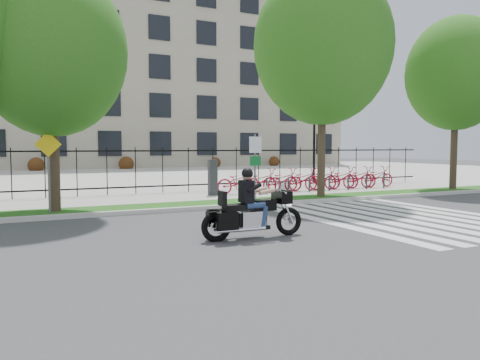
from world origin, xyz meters
name	(u,v)px	position (x,y,z in m)	size (l,w,h in m)	color
ground	(263,229)	(0.00, 0.00, 0.00)	(120.00, 120.00, 0.00)	#3B3B3E
curb	(206,208)	(0.00, 4.10, 0.07)	(60.00, 0.20, 0.15)	#B7B6AD
grass_verge	(197,205)	(0.00, 4.95, 0.07)	(60.00, 1.50, 0.15)	#1A5415
sidewalk	(175,198)	(0.00, 7.45, 0.07)	(60.00, 3.50, 0.15)	#AEABA3
plaza	(101,175)	(0.00, 25.00, 0.05)	(80.00, 34.00, 0.10)	#AEABA3
crosswalk_stripes	(399,217)	(4.83, 0.00, 0.01)	(5.70, 8.00, 0.01)	silver
iron_fence	(163,170)	(0.00, 9.20, 1.15)	(30.00, 0.06, 2.00)	black
office_building	(69,77)	(0.00, 44.92, 9.97)	(60.00, 21.90, 20.15)	gray
lamp_post_right	(314,129)	(10.00, 12.00, 3.21)	(1.06, 0.70, 4.25)	black
street_tree_1	(51,51)	(-4.76, 4.95, 5.13)	(4.62, 4.62, 7.65)	#34281C
street_tree_2	(323,45)	(5.43, 4.95, 6.25)	(5.58, 5.58, 9.32)	#34281C
street_tree_3	(456,74)	(13.18, 4.95, 5.64)	(4.69, 4.69, 8.20)	#34281C
bike_share_station	(312,179)	(6.55, 7.20, 0.68)	(10.09, 0.89, 1.50)	#2D2D33
sign_pole_regulatory	(255,159)	(2.17, 4.58, 1.74)	(0.50, 0.09, 2.50)	#59595B
sign_pole_warning	(48,161)	(-4.96, 4.58, 1.74)	(0.78, 0.09, 2.49)	#59595B
motorcycle_rider	(253,210)	(-0.85, -1.02, 0.67)	(2.63, 0.78, 2.03)	black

